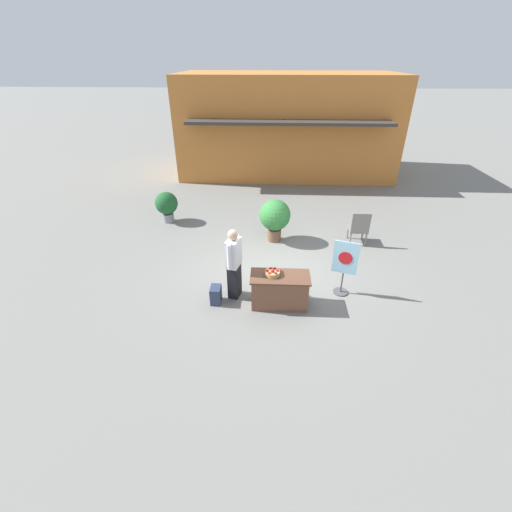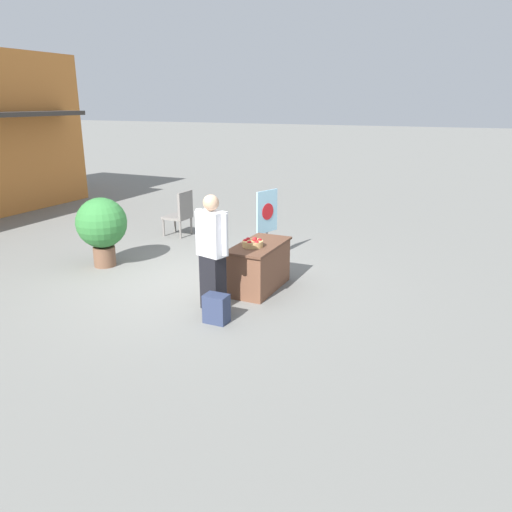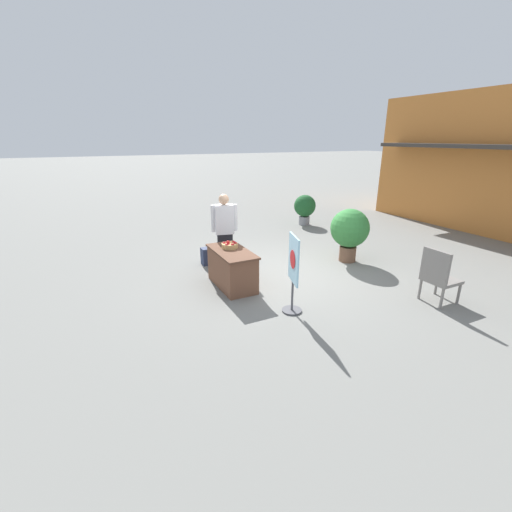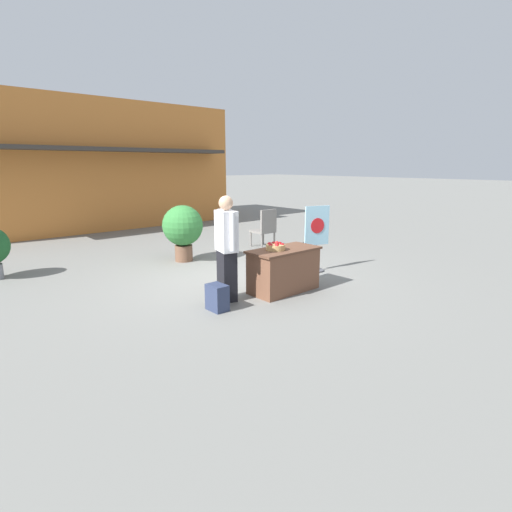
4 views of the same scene
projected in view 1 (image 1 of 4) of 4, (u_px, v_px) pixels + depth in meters
name	position (u px, v px, depth m)	size (l,w,h in m)	color
ground_plane	(275.00, 273.00, 9.20)	(120.00, 120.00, 0.00)	slate
storefront_building	(287.00, 125.00, 16.24)	(9.79, 5.32, 4.40)	#C67533
display_table	(280.00, 290.00, 7.87)	(1.35, 0.66, 0.79)	brown
apple_basket	(272.00, 273.00, 7.68)	(0.34, 0.34, 0.16)	tan
person_visitor	(234.00, 263.00, 7.90)	(0.36, 0.59, 1.77)	black
backpack	(216.00, 295.00, 8.03)	(0.24, 0.34, 0.42)	#2D3856
poster_board	(344.00, 266.00, 8.06)	(0.56, 0.36, 1.41)	#4C4C51
patio_chair	(359.00, 227.00, 10.37)	(0.56, 0.56, 1.06)	gray
potted_plant_near_left	(167.00, 204.00, 11.74)	(0.77, 0.77, 1.07)	gray
potted_plant_near_right	(275.00, 216.00, 10.44)	(0.95, 0.95, 1.33)	brown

